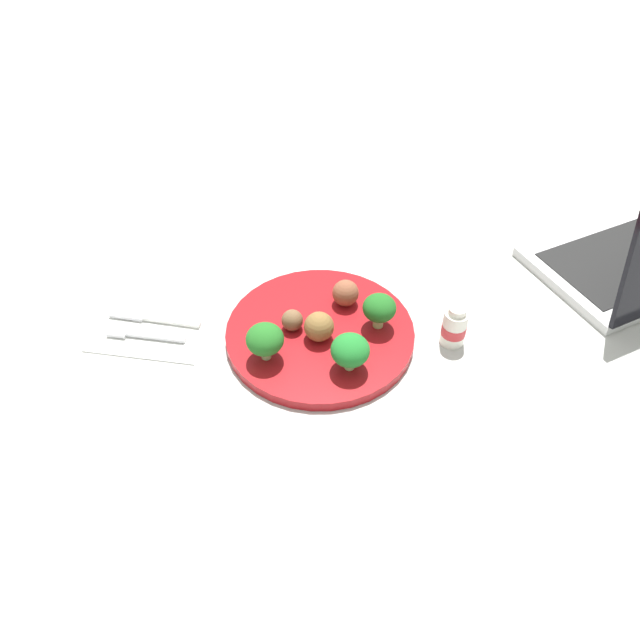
# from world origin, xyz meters

# --- Properties ---
(ground_plane) EXTENTS (4.00, 4.00, 0.00)m
(ground_plane) POSITION_xyz_m (0.00, 0.00, 0.00)
(ground_plane) COLOR #B2B2AD
(plate) EXTENTS (0.28, 0.28, 0.02)m
(plate) POSITION_xyz_m (0.00, 0.00, 0.01)
(plate) COLOR maroon
(plate) RESTS_ON ground_plane
(broccoli_floret_mid_right) EXTENTS (0.05, 0.05, 0.06)m
(broccoli_floret_mid_right) POSITION_xyz_m (0.07, 0.06, 0.05)
(broccoli_floret_mid_right) COLOR #9DB872
(broccoli_floret_mid_right) RESTS_ON plate
(broccoli_floret_mid_left) EXTENTS (0.05, 0.05, 0.06)m
(broccoli_floret_mid_left) POSITION_xyz_m (-0.09, -0.02, 0.05)
(broccoli_floret_mid_left) COLOR #A3BD71
(broccoli_floret_mid_left) RESTS_ON plate
(broccoli_floret_center) EXTENTS (0.05, 0.05, 0.06)m
(broccoli_floret_center) POSITION_xyz_m (-0.05, 0.07, 0.05)
(broccoli_floret_center) COLOR #A4D07B
(broccoli_floret_center) RESTS_ON plate
(meatball_back_left) EXTENTS (0.03, 0.03, 0.03)m
(meatball_back_left) POSITION_xyz_m (0.04, -0.00, 0.03)
(meatball_back_left) COLOR brown
(meatball_back_left) RESTS_ON plate
(meatball_front_left) EXTENTS (0.04, 0.04, 0.04)m
(meatball_front_left) POSITION_xyz_m (-0.03, -0.06, 0.04)
(meatball_front_left) COLOR brown
(meatball_front_left) RESTS_ON plate
(meatball_far_rim) EXTENTS (0.04, 0.04, 0.04)m
(meatball_far_rim) POSITION_xyz_m (0.00, 0.02, 0.04)
(meatball_far_rim) COLOR brown
(meatball_far_rim) RESTS_ON plate
(napkin) EXTENTS (0.18, 0.13, 0.01)m
(napkin) POSITION_xyz_m (0.26, 0.01, 0.00)
(napkin) COLOR white
(napkin) RESTS_ON ground_plane
(fork) EXTENTS (0.12, 0.03, 0.01)m
(fork) POSITION_xyz_m (0.26, 0.02, 0.01)
(fork) COLOR silver
(fork) RESTS_ON napkin
(knife) EXTENTS (0.15, 0.03, 0.01)m
(knife) POSITION_xyz_m (0.26, -0.01, 0.01)
(knife) COLOR white
(knife) RESTS_ON napkin
(yogurt_bottle) EXTENTS (0.04, 0.04, 0.07)m
(yogurt_bottle) POSITION_xyz_m (-0.20, -0.01, 0.03)
(yogurt_bottle) COLOR white
(yogurt_bottle) RESTS_ON ground_plane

